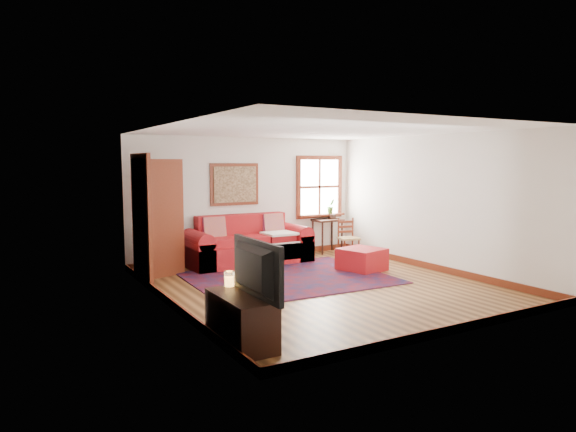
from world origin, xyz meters
TOP-DOWN VIEW (x-y plane):
  - ground at (0.00, 0.00)m, footprint 5.50×5.50m
  - room_envelope at (0.00, 0.02)m, footprint 5.04×5.54m
  - window at (1.78, 2.70)m, footprint 1.18×0.20m
  - doorway at (-2.21, 1.78)m, footprint 0.89×1.08m
  - framed_artwork at (-0.30, 2.71)m, footprint 1.05×0.07m
  - persian_rug at (-0.19, 0.73)m, footprint 3.36×2.72m
  - red_leather_sofa at (-0.23, 2.28)m, footprint 2.44×1.01m
  - red_ottoman at (1.32, 0.63)m, footprint 0.87×0.87m
  - side_table at (1.84, 2.53)m, footprint 0.62×0.46m
  - ladder_back_chair at (1.85, 1.78)m, footprint 0.45×0.44m
  - media_cabinet at (-2.26, -1.81)m, footprint 0.45×1.01m
  - television at (-2.24, -1.96)m, footprint 0.14×1.08m
  - candle_hurricane at (-2.21, -1.39)m, footprint 0.12×0.12m

SIDE VIEW (x-z plane):
  - ground at x=0.00m, z-range 0.00..0.00m
  - persian_rug at x=-0.19m, z-range 0.00..0.02m
  - red_ottoman at x=1.32m, z-range 0.00..0.41m
  - media_cabinet at x=-2.26m, z-range 0.00..0.55m
  - red_leather_sofa at x=-0.23m, z-range -0.16..0.79m
  - ladder_back_chair at x=1.85m, z-range 0.03..0.86m
  - side_table at x=1.84m, z-range 0.25..0.99m
  - candle_hurricane at x=-2.21m, z-range 0.55..0.73m
  - television at x=-2.24m, z-range 0.55..1.17m
  - doorway at x=-2.21m, z-range 0.00..2.14m
  - window at x=1.78m, z-range 0.62..2.00m
  - framed_artwork at x=-0.30m, z-range 1.13..1.98m
  - room_envelope at x=0.00m, z-range 0.39..2.91m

